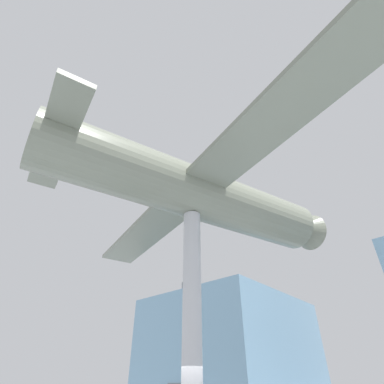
% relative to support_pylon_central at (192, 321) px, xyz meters
% --- Properties ---
extents(glass_pavilion_left, '(10.50, 11.98, 8.84)m').
position_rel_support_pylon_central_xyz_m(glass_pavilion_left, '(-9.27, 14.93, 0.42)').
color(glass_pavilion_left, '#60849E').
rests_on(glass_pavilion_left, ground_plane).
extents(support_pylon_central, '(0.61, 0.61, 7.43)m').
position_rel_support_pylon_central_xyz_m(support_pylon_central, '(0.00, 0.00, 0.00)').
color(support_pylon_central, '#B7B7BC').
rests_on(support_pylon_central, ground_plane).
extents(suspended_airplane, '(16.97, 13.27, 3.35)m').
position_rel_support_pylon_central_xyz_m(suspended_airplane, '(0.07, 0.24, 4.76)').
color(suspended_airplane, slate).
rests_on(suspended_airplane, support_pylon_central).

